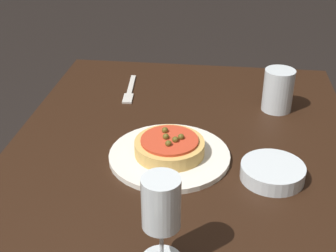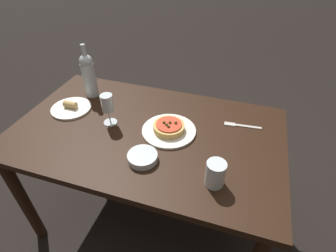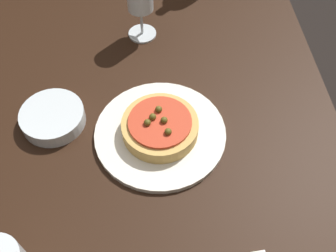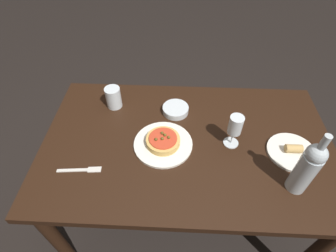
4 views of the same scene
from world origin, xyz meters
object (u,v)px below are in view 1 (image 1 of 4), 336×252
dining_table (175,225)px  pizza (170,146)px  dinner_plate (169,156)px  side_bowl (272,172)px  water_cup (278,90)px  fork (130,91)px  wine_glass (159,207)px

dining_table → pizza: bearing=-167.7°
dining_table → dinner_plate: (-0.11, -0.02, 0.10)m
pizza → side_bowl: bearing=77.0°
water_cup → dinner_plate: bearing=-43.1°
pizza → water_cup: size_ratio=1.38×
dinner_plate → fork: 0.37m
dinner_plate → pizza: bearing=105.3°
side_bowl → dining_table: bearing=-72.6°
side_bowl → fork: side_bowl is taller
dinner_plate → side_bowl: (0.05, 0.22, 0.01)m
wine_glass → side_bowl: size_ratio=1.26×
dinner_plate → pizza: 0.02m
wine_glass → water_cup: bearing=158.2°
dining_table → dinner_plate: size_ratio=5.01×
pizza → wine_glass: bearing=3.9°
pizza → water_cup: (-0.27, 0.25, 0.03)m
fork → dinner_plate: bearing=20.0°
dinner_plate → side_bowl: size_ratio=2.02×
side_bowl → fork: 0.54m
side_bowl → fork: bearing=-135.6°
side_bowl → fork: size_ratio=0.71×
water_cup → fork: size_ratio=0.60×
wine_glass → water_cup: 0.63m
dinner_plate → water_cup: (-0.27, 0.25, 0.05)m
dining_table → dinner_plate: 0.15m
dining_table → wine_glass: wine_glass is taller
dinner_plate → dining_table: bearing=12.4°
dining_table → water_cup: (-0.38, 0.23, 0.15)m
pizza → wine_glass: 0.32m
pizza → fork: pizza is taller
dinner_plate → water_cup: bearing=136.9°
dining_table → water_cup: bearing=149.1°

